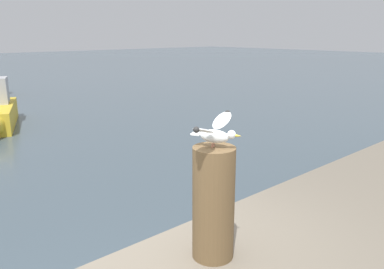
% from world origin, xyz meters
% --- Properties ---
extents(mooring_post, '(0.33, 0.33, 0.91)m').
position_xyz_m(mooring_post, '(0.35, -0.56, 1.66)').
color(mooring_post, brown).
rests_on(mooring_post, harbor_quay).
extents(seagull, '(0.64, 0.39, 0.23)m').
position_xyz_m(seagull, '(0.35, -0.57, 2.24)').
color(seagull, '#C67360').
rests_on(seagull, mooring_post).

